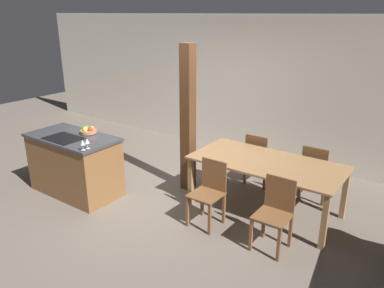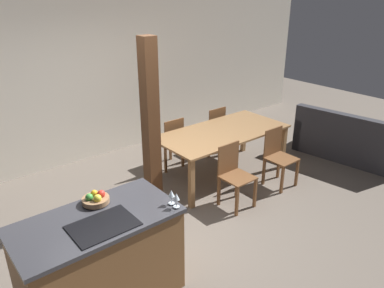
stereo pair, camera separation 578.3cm
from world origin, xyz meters
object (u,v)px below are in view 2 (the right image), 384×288
dining_chair_near_left (234,174)px  dining_chair_far_left (170,142)px  dining_table (222,136)px  timber_post (151,127)px  kitchen_island (101,260)px  dining_chair_near_right (278,156)px  dining_chair_far_right (212,129)px  wine_glass_middle (171,194)px  fruit_bowl (96,199)px  couch (350,142)px  wine_glass_near (176,197)px

dining_chair_near_left → dining_chair_far_left: bearing=90.0°
dining_chair_near_left → dining_chair_far_left: (-0.00, 1.48, 0.00)m
dining_table → timber_post: size_ratio=0.91×
kitchen_island → dining_chair_near_right: (3.16, 0.45, -0.00)m
dining_table → dining_chair_near_left: (-0.47, -0.74, -0.21)m
dining_table → dining_chair_near_left: 0.90m
kitchen_island → dining_chair_far_right: kitchen_island is taller
wine_glass_middle → timber_post: 1.56m
fruit_bowl → dining_table: 2.76m
wine_glass_middle → timber_post: bearing=63.6°
dining_chair_far_right → couch: bearing=137.0°
timber_post → dining_chair_far_left: bearing=42.2°
timber_post → dining_table: bearing=1.6°
wine_glass_near → timber_post: 1.63m
dining_chair_near_left → couch: dining_chair_near_left is taller
fruit_bowl → dining_chair_near_left: fruit_bowl is taller
wine_glass_middle → dining_chair_near_right: (2.49, 0.69, -0.58)m
wine_glass_middle → wine_glass_near: bearing=-90.0°
dining_chair_near_left → dining_chair_near_right: (0.94, 0.00, 0.00)m
kitchen_island → dining_chair_near_right: 3.19m
wine_glass_near → dining_chair_near_left: 1.83m
fruit_bowl → wine_glass_middle: size_ratio=1.81×
kitchen_island → wine_glass_near: bearing=-25.5°
wine_glass_middle → dining_chair_far_left: 2.73m
fruit_bowl → couch: fruit_bowl is taller
dining_chair_near_right → dining_chair_far_right: same height
fruit_bowl → dining_chair_far_right: (3.04, 1.71, -0.52)m
dining_chair_near_right → timber_post: size_ratio=0.38×
wine_glass_middle → couch: wine_glass_middle is taller
dining_chair_near_right → dining_chair_far_left: bearing=122.4°
fruit_bowl → couch: (4.83, 0.03, -0.70)m
kitchen_island → dining_chair_near_left: 2.26m
fruit_bowl → wine_glass_near: bearing=-44.8°
wine_glass_near → dining_chair_near_left: (1.55, 0.77, -0.58)m
fruit_bowl → timber_post: 1.55m
dining_chair_far_right → wine_glass_middle: bearing=41.1°
wine_glass_near → dining_chair_far_right: 3.41m
wine_glass_near → couch: bearing=7.7°
kitchen_island → wine_glass_middle: (0.66, -0.24, 0.58)m
dining_chair_far_right → couch: (1.79, -1.67, -0.18)m
dining_chair_near_left → fruit_bowl: bearing=-174.0°
fruit_bowl → dining_chair_near_right: (3.04, 0.22, -0.52)m
wine_glass_middle → dining_chair_near_left: size_ratio=0.16×
couch → timber_post: (-3.59, 0.89, 0.87)m
dining_chair_near_right → couch: bearing=-5.9°
dining_table → dining_chair_far_right: dining_chair_far_right is taller
dining_chair_near_right → dining_chair_far_right: (0.00, 1.48, 0.00)m
wine_glass_near → dining_chair_near_right: bearing=17.1°
dining_chair_near_left → couch: (2.73, -0.19, -0.18)m
dining_chair_far_left → wine_glass_near: bearing=55.4°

